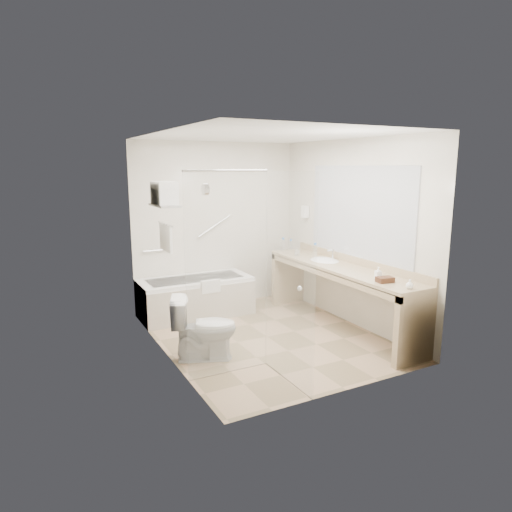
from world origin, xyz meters
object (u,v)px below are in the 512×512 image
bathtub (196,297)px  water_bottle_left (315,251)px  toilet (204,328)px  vanity_counter (340,281)px  amenity_basket (385,280)px

bathtub → water_bottle_left: water_bottle_left is taller
water_bottle_left → toilet: bearing=-160.5°
vanity_counter → bathtub: bearing=137.6°
amenity_basket → water_bottle_left: 1.52m
vanity_counter → toilet: 2.00m
vanity_counter → amenity_basket: (-0.09, -0.92, 0.24)m
vanity_counter → toilet: bearing=-177.0°
vanity_counter → amenity_basket: vanity_counter is taller
toilet → amenity_basket: 2.12m
bathtub → water_bottle_left: 1.85m
water_bottle_left → bathtub: bearing=152.8°
vanity_counter → toilet: (-1.97, -0.10, -0.28)m
vanity_counter → amenity_basket: size_ratio=14.52×
vanity_counter → water_bottle_left: size_ratio=12.37×
vanity_counter → amenity_basket: 0.95m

